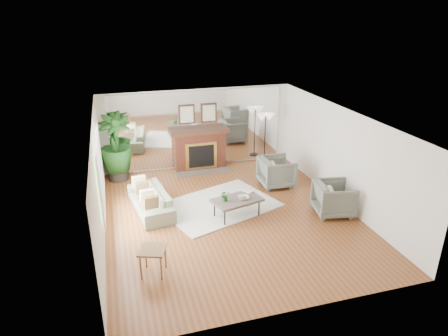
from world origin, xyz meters
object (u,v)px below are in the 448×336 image
object	(u,v)px
sofa	(150,200)
armchair_back	(276,172)
coffee_table	(237,201)
side_table	(153,253)
floor_lamp	(266,121)
potted_ficus	(115,146)
armchair_front	(334,198)
fireplace	(200,149)

from	to	relation	value
sofa	armchair_back	world-z (taller)	armchair_back
coffee_table	armchair_back	world-z (taller)	armchair_back
side_table	armchair_back	bearing A→B (deg)	38.94
floor_lamp	potted_ficus	bearing A→B (deg)	178.88
sofa	side_table	bearing A→B (deg)	-13.16
sofa	floor_lamp	xyz separation A→B (m)	(3.93, 2.17, 1.17)
coffee_table	armchair_front	bearing A→B (deg)	-12.62
fireplace	sofa	size ratio (longest dim) A/B	1.05
sofa	armchair_back	distance (m)	3.71
fireplace	floor_lamp	distance (m)	2.24
coffee_table	sofa	size ratio (longest dim) A/B	0.68
fireplace	sofa	world-z (taller)	fireplace
fireplace	floor_lamp	xyz separation A→B (m)	(2.08, -0.28, 0.80)
side_table	floor_lamp	size ratio (longest dim) A/B	0.36
coffee_table	floor_lamp	xyz separation A→B (m)	(1.92, 3.06, 1.03)
sofa	side_table	xyz separation A→B (m)	(-0.23, -2.60, 0.18)
armchair_front	potted_ficus	bearing A→B (deg)	64.66
fireplace	sofa	xyz separation A→B (m)	(-1.86, -2.45, -0.37)
coffee_table	side_table	size ratio (longest dim) A/B	2.12
potted_ficus	armchair_front	bearing A→B (deg)	-36.01
armchair_back	side_table	distance (m)	5.02
potted_ficus	floor_lamp	size ratio (longest dim) A/B	1.17
floor_lamp	armchair_front	bearing A→B (deg)	-83.09
sofa	armchair_front	size ratio (longest dim) A/B	2.13
armchair_back	floor_lamp	bearing A→B (deg)	-7.36
potted_ficus	coffee_table	bearing A→B (deg)	-49.35
sofa	armchair_front	xyz separation A→B (m)	(4.37, -1.42, 0.13)
sofa	armchair_front	bearing A→B (deg)	64.02
potted_ficus	sofa	bearing A→B (deg)	-72.88
side_table	potted_ficus	world-z (taller)	potted_ficus
armchair_front	side_table	bearing A→B (deg)	115.15
armchair_front	coffee_table	bearing A→B (deg)	88.05
sofa	coffee_table	bearing A→B (deg)	58.12
sofa	floor_lamp	world-z (taller)	floor_lamp
fireplace	armchair_back	distance (m)	2.64
side_table	potted_ficus	distance (m)	4.93
armchair_back	side_table	bearing A→B (deg)	130.83
fireplace	armchair_back	bearing A→B (deg)	-46.38
sofa	side_table	distance (m)	2.62
side_table	sofa	bearing A→B (deg)	84.85
armchair_back	side_table	world-z (taller)	armchair_back
armchair_front	potted_ficus	world-z (taller)	potted_ficus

